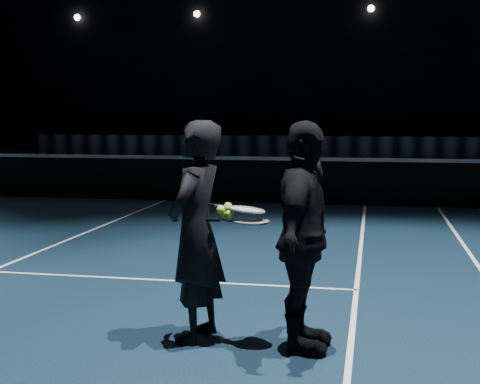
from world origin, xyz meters
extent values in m
plane|color=black|center=(0.00, 0.00, 0.00)|extent=(36.00, 36.00, 0.00)
plane|color=black|center=(0.00, 18.00, 5.00)|extent=(30.00, 0.00, 30.00)
cube|color=black|center=(0.00, 0.00, 0.45)|extent=(12.80, 0.02, 0.86)
cube|color=white|center=(0.00, 0.00, 0.92)|extent=(12.80, 0.03, 0.07)
cube|color=black|center=(0.00, 15.50, 0.45)|extent=(22.00, 0.15, 0.90)
imported|color=black|center=(2.90, -8.15, 0.87)|extent=(0.52, 0.69, 1.73)
imported|color=black|center=(3.75, -8.23, 0.87)|extent=(0.49, 1.04, 1.73)
camera|label=1|loc=(4.25, -13.12, 1.76)|focal=50.00mm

